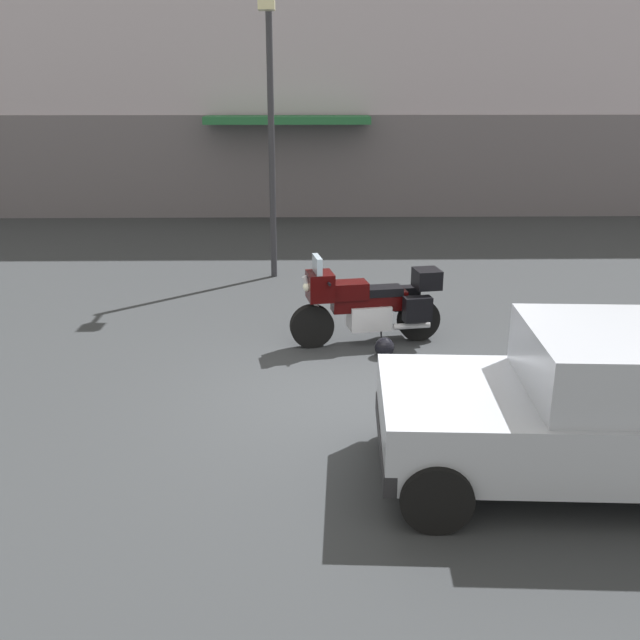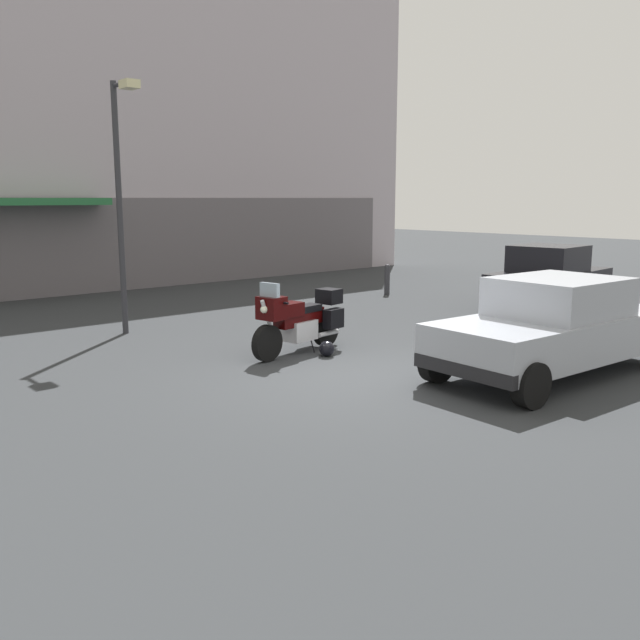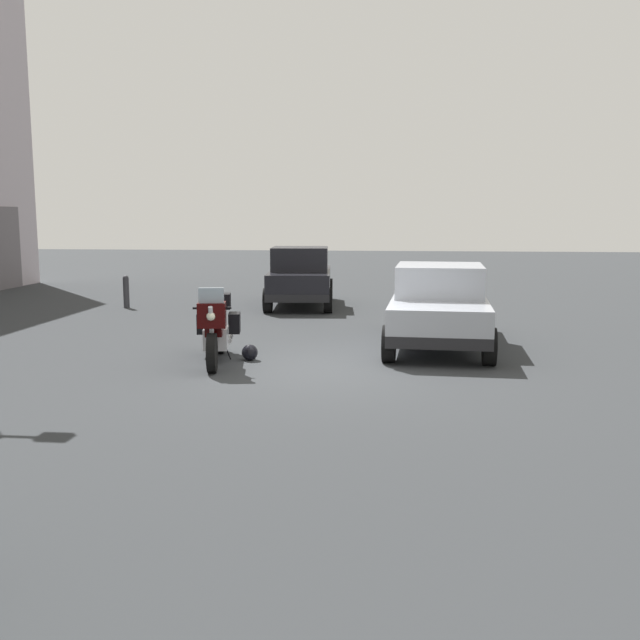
{
  "view_description": "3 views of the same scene",
  "coord_description": "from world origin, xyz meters",
  "px_view_note": "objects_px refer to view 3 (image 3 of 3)",
  "views": [
    {
      "loc": [
        -0.51,
        -7.95,
        3.73
      ],
      "look_at": [
        -0.36,
        0.63,
        0.82
      ],
      "focal_mm": 39.98,
      "sensor_mm": 36.0,
      "label": 1
    },
    {
      "loc": [
        -7.37,
        -7.44,
        2.78
      ],
      "look_at": [
        -0.29,
        0.63,
        0.87
      ],
      "focal_mm": 38.38,
      "sensor_mm": 36.0,
      "label": 2
    },
    {
      "loc": [
        -11.4,
        -1.08,
        2.49
      ],
      "look_at": [
        0.64,
        0.21,
        0.72
      ],
      "focal_mm": 40.03,
      "sensor_mm": 36.0,
      "label": 3
    }
  ],
  "objects_px": {
    "helmet": "(250,352)",
    "car_sedan_far": "(439,305)",
    "motorcycle": "(216,326)",
    "bollard_curbside": "(126,291)",
    "car_hatchback_near": "(300,277)"
  },
  "relations": [
    {
      "from": "helmet",
      "to": "car_sedan_far",
      "type": "bearing_deg",
      "value": -60.72
    },
    {
      "from": "motorcycle",
      "to": "helmet",
      "type": "height_order",
      "value": "motorcycle"
    },
    {
      "from": "motorcycle",
      "to": "bollard_curbside",
      "type": "xyz_separation_m",
      "value": [
        6.83,
        4.25,
        -0.15
      ]
    },
    {
      "from": "bollard_curbside",
      "to": "helmet",
      "type": "bearing_deg",
      "value": -144.23
    },
    {
      "from": "helmet",
      "to": "car_sedan_far",
      "type": "distance_m",
      "value": 3.89
    },
    {
      "from": "motorcycle",
      "to": "car_sedan_far",
      "type": "height_order",
      "value": "car_sedan_far"
    },
    {
      "from": "motorcycle",
      "to": "car_hatchback_near",
      "type": "height_order",
      "value": "car_hatchback_near"
    },
    {
      "from": "car_sedan_far",
      "to": "car_hatchback_near",
      "type": "bearing_deg",
      "value": 34.47
    },
    {
      "from": "motorcycle",
      "to": "helmet",
      "type": "distance_m",
      "value": 0.75
    },
    {
      "from": "helmet",
      "to": "car_sedan_far",
      "type": "relative_size",
      "value": 0.06
    },
    {
      "from": "car_hatchback_near",
      "to": "car_sedan_far",
      "type": "distance_m",
      "value": 6.68
    },
    {
      "from": "car_hatchback_near",
      "to": "car_sedan_far",
      "type": "xyz_separation_m",
      "value": [
        -5.7,
        -3.47,
        -0.03
      ]
    },
    {
      "from": "helmet",
      "to": "motorcycle",
      "type": "bearing_deg",
      "value": 108.16
    },
    {
      "from": "car_hatchback_near",
      "to": "helmet",
      "type": "bearing_deg",
      "value": 176.04
    },
    {
      "from": "helmet",
      "to": "bollard_curbside",
      "type": "height_order",
      "value": "bollard_curbside"
    }
  ]
}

